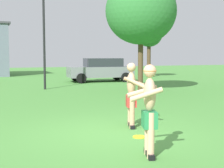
% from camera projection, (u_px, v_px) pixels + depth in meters
% --- Properties ---
extents(ground_plane, '(80.00, 80.00, 0.00)m').
position_uv_depth(ground_plane, '(112.00, 133.00, 7.65)').
color(ground_plane, '#4C8E3D').
extents(player_with_cap, '(0.69, 0.70, 1.67)m').
position_uv_depth(player_with_cap, '(149.00, 106.00, 5.84)').
color(player_with_cap, black).
rests_on(player_with_cap, ground_plane).
extents(player_in_red, '(0.66, 0.74, 1.63)m').
position_uv_depth(player_in_red, '(132.00, 94.00, 8.26)').
color(player_in_red, black).
rests_on(player_in_red, ground_plane).
extents(frisbee, '(0.30, 0.30, 0.03)m').
position_uv_depth(frisbee, '(139.00, 137.00, 7.27)').
color(frisbee, yellow).
rests_on(frisbee, ground_plane).
extents(car_gray_near_post, '(4.40, 2.24, 1.58)m').
position_uv_depth(car_gray_near_post, '(101.00, 69.00, 22.11)').
color(car_gray_near_post, slate).
rests_on(car_gray_near_post, ground_plane).
extents(lamp_post, '(0.60, 0.24, 5.75)m').
position_uv_depth(lamp_post, '(44.00, 22.00, 16.98)').
color(lamp_post, black).
rests_on(lamp_post, ground_plane).
extents(tree_right_field, '(2.08, 2.08, 4.33)m').
position_uv_depth(tree_right_field, '(149.00, 36.00, 26.13)').
color(tree_right_field, '#4C3823').
rests_on(tree_right_field, ground_plane).
extents(tree_behind_players, '(3.44, 3.44, 5.55)m').
position_uv_depth(tree_behind_players, '(141.00, 11.00, 15.83)').
color(tree_behind_players, '#4C3823').
rests_on(tree_behind_players, ground_plane).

